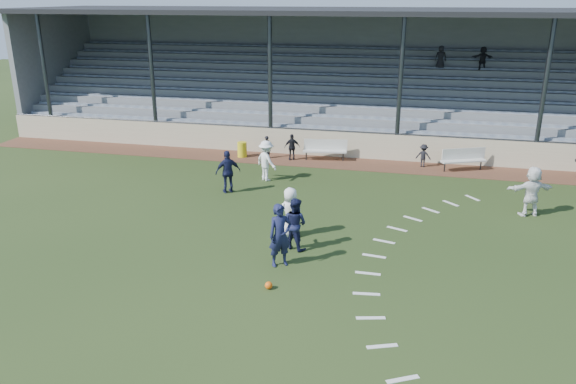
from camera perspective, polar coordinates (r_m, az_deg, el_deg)
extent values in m
plane|color=#243515|center=(16.21, -2.03, -7.21)|extent=(90.00, 90.00, 0.00)
cube|color=#512E20|center=(25.81, 4.05, 3.05)|extent=(34.00, 2.00, 0.02)
cube|color=#C4B696|center=(26.66, 4.45, 4.88)|extent=(34.00, 0.18, 1.20)
cube|color=beige|center=(25.94, 3.75, 4.14)|extent=(2.04, 0.68, 0.06)
cube|color=beige|center=(26.08, 3.85, 4.79)|extent=(1.99, 0.35, 0.54)
cylinder|color=#303338|center=(26.02, 1.87, 3.70)|extent=(0.06, 0.06, 0.40)
cylinder|color=#303338|center=(26.00, 5.62, 3.60)|extent=(0.06, 0.06, 0.40)
cube|color=beige|center=(25.51, 17.38, 3.02)|extent=(1.99, 1.18, 0.06)
cube|color=beige|center=(25.66, 17.41, 3.69)|extent=(1.85, 0.86, 0.54)
cylinder|color=#303338|center=(25.20, 15.62, 2.45)|extent=(0.06, 0.06, 0.40)
cylinder|color=#303338|center=(25.98, 18.99, 2.61)|extent=(0.06, 0.06, 0.40)
cylinder|color=yellow|center=(26.59, -4.68, 4.33)|extent=(0.44, 0.44, 0.71)
sphere|color=#F15C0E|center=(14.84, -1.98, -9.46)|extent=(0.20, 0.20, 0.20)
imported|color=white|center=(17.62, 0.25, -2.08)|extent=(0.94, 0.87, 1.61)
imported|color=#161A3D|center=(15.70, -0.81, -4.43)|extent=(0.80, 0.74, 1.83)
imported|color=#161A3D|center=(16.78, 0.71, -3.22)|extent=(0.96, 0.88, 1.61)
imported|color=white|center=(23.03, -2.21, 3.19)|extent=(1.24, 1.13, 1.67)
imported|color=#161A3D|center=(21.69, -6.11, 2.06)|extent=(1.04, 0.87, 1.67)
imported|color=white|center=(21.02, 23.52, 0.08)|extent=(1.72, 1.04, 1.77)
imported|color=black|center=(26.25, -2.19, 4.59)|extent=(0.45, 0.37, 1.07)
imported|color=black|center=(25.93, 0.42, 4.58)|extent=(0.77, 0.51, 1.22)
imported|color=black|center=(25.62, 13.59, 3.62)|extent=(0.70, 0.46, 1.02)
cube|color=gray|center=(27.19, 4.63, 5.16)|extent=(34.00, 0.80, 1.20)
cube|color=gray|center=(27.13, 4.70, 6.54)|extent=(33.00, 0.28, 0.10)
cube|color=gray|center=(27.91, 4.89, 5.95)|extent=(34.00, 0.80, 1.60)
cube|color=gray|center=(27.82, 4.97, 7.70)|extent=(33.00, 0.28, 0.10)
cube|color=gray|center=(28.63, 5.14, 6.70)|extent=(34.00, 0.80, 2.00)
cube|color=gray|center=(28.52, 5.24, 8.80)|extent=(33.00, 0.28, 0.10)
cube|color=gray|center=(29.37, 5.38, 7.41)|extent=(34.00, 0.80, 2.40)
cube|color=gray|center=(29.23, 5.49, 9.85)|extent=(33.00, 0.28, 0.10)
cube|color=gray|center=(30.10, 5.61, 8.09)|extent=(34.00, 0.80, 2.80)
cube|color=gray|center=(29.95, 5.73, 10.84)|extent=(33.00, 0.28, 0.10)
cube|color=gray|center=(30.84, 5.83, 8.73)|extent=(34.00, 0.80, 3.20)
cube|color=gray|center=(30.68, 5.96, 11.79)|extent=(33.00, 0.28, 0.10)
cube|color=gray|center=(31.59, 6.04, 9.35)|extent=(34.00, 0.80, 3.60)
cube|color=gray|center=(31.42, 6.18, 12.70)|extent=(33.00, 0.28, 0.10)
cube|color=gray|center=(32.34, 6.24, 9.93)|extent=(34.00, 0.80, 4.00)
cube|color=gray|center=(32.17, 6.39, 13.56)|extent=(33.00, 0.28, 0.10)
cube|color=gray|center=(33.09, 6.43, 10.49)|extent=(34.00, 0.80, 4.40)
cube|color=gray|center=(32.92, 6.60, 14.39)|extent=(33.00, 0.28, 0.10)
cube|color=gray|center=(33.54, 6.62, 12.33)|extent=(34.00, 0.40, 6.40)
cube|color=gray|center=(36.25, -22.25, 11.57)|extent=(0.30, 7.80, 6.40)
cube|color=black|center=(29.44, 5.92, 17.83)|extent=(34.60, 9.00, 0.22)
cylinder|color=#303338|center=(32.06, -23.42, 10.66)|extent=(0.20, 0.20, 6.50)
cylinder|color=#303338|center=(28.95, -13.59, 10.91)|extent=(0.20, 0.20, 6.50)
cylinder|color=#303338|center=(26.83, -1.82, 10.80)|extent=(0.20, 0.20, 6.50)
cylinder|color=#303338|center=(25.95, 11.30, 10.15)|extent=(0.20, 0.20, 6.50)
cylinder|color=#303338|center=(26.44, 24.54, 8.96)|extent=(0.20, 0.20, 6.50)
cylinder|color=#303338|center=(26.50, 4.48, 6.24)|extent=(34.00, 0.05, 0.05)
imported|color=black|center=(31.08, 15.26, 13.08)|extent=(0.58, 0.38, 1.18)
imported|color=black|center=(31.21, 19.16, 12.72)|extent=(1.14, 0.60, 1.18)
cube|color=silver|center=(22.32, 18.24, -0.58)|extent=(0.54, 0.61, 0.01)
cube|color=silver|center=(21.51, 16.20, -1.11)|extent=(0.59, 0.56, 0.01)
cube|color=silver|center=(20.65, 14.30, -1.80)|extent=(0.64, 0.51, 0.01)
cube|color=silver|center=(19.73, 12.56, -2.65)|extent=(0.67, 0.44, 0.01)
cube|color=silver|center=(18.78, 11.02, -3.70)|extent=(0.70, 0.37, 0.01)
cube|color=silver|center=(17.79, 9.73, -4.95)|extent=(0.71, 0.29, 0.01)
cube|color=silver|center=(16.79, 8.74, -6.44)|extent=(0.71, 0.21, 0.01)
cube|color=silver|center=(15.78, 8.12, -8.18)|extent=(0.70, 0.12, 0.01)
cube|color=silver|center=(14.77, 7.97, -10.21)|extent=(0.71, 0.21, 0.01)
cube|color=silver|center=(13.80, 8.40, -12.54)|extent=(0.71, 0.29, 0.01)
cube|color=silver|center=(12.88, 9.55, -15.19)|extent=(0.70, 0.37, 0.01)
cube|color=silver|center=(12.03, 11.58, -18.13)|extent=(0.67, 0.44, 0.01)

